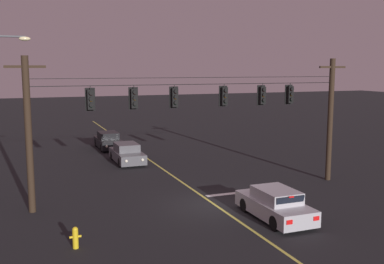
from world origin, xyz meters
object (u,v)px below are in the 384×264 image
(fire_hydrant, at_px, (75,237))
(traffic_light_rightmost, at_px, (262,95))
(traffic_light_centre, at_px, (175,97))
(car_oncoming_trailing, at_px, (108,141))
(traffic_light_left_inner, at_px, (134,98))
(car_oncoming_lead, at_px, (127,154))
(traffic_light_leftmost, at_px, (91,100))
(traffic_light_far_right, at_px, (290,95))
(traffic_light_right_inner, at_px, (224,96))
(car_waiting_near_lane, at_px, (275,205))

(fire_hydrant, bearing_deg, traffic_light_rightmost, 25.23)
(traffic_light_centre, relative_size, car_oncoming_trailing, 0.28)
(traffic_light_centre, bearing_deg, traffic_light_left_inner, 180.00)
(traffic_light_rightmost, relative_size, car_oncoming_lead, 0.28)
(car_oncoming_lead, bearing_deg, traffic_light_left_inner, -100.48)
(traffic_light_leftmost, bearing_deg, traffic_light_far_right, 0.00)
(traffic_light_right_inner, bearing_deg, car_oncoming_trailing, 102.14)
(traffic_light_leftmost, relative_size, fire_hydrant, 1.45)
(car_waiting_near_lane, bearing_deg, traffic_light_right_inner, 92.47)
(traffic_light_left_inner, bearing_deg, traffic_light_far_right, 0.00)
(traffic_light_far_right, relative_size, fire_hydrant, 1.45)
(traffic_light_left_inner, height_order, traffic_light_far_right, same)
(car_waiting_near_lane, relative_size, car_oncoming_lead, 0.98)
(traffic_light_right_inner, distance_m, car_oncoming_trailing, 16.61)
(traffic_light_rightmost, bearing_deg, traffic_light_leftmost, 180.00)
(traffic_light_far_right, height_order, car_waiting_near_lane, traffic_light_far_right)
(traffic_light_left_inner, bearing_deg, car_oncoming_trailing, 84.18)
(traffic_light_left_inner, distance_m, car_oncoming_lead, 10.61)
(traffic_light_right_inner, xyz_separation_m, fire_hydrant, (-8.58, -5.14, -4.80))
(traffic_light_left_inner, height_order, car_waiting_near_lane, traffic_light_left_inner)
(traffic_light_centre, relative_size, traffic_light_rightmost, 1.00)
(traffic_light_left_inner, xyz_separation_m, car_waiting_near_lane, (5.16, -4.95, -4.59))
(traffic_light_left_inner, xyz_separation_m, traffic_light_centre, (2.13, 0.00, 0.00))
(traffic_light_leftmost, bearing_deg, car_waiting_near_lane, -34.20)
(traffic_light_right_inner, relative_size, car_oncoming_trailing, 0.28)
(traffic_light_right_inner, height_order, car_oncoming_trailing, traffic_light_right_inner)
(traffic_light_rightmost, bearing_deg, car_waiting_near_lane, -113.19)
(traffic_light_far_right, distance_m, car_oncoming_trailing, 17.91)
(car_oncoming_trailing, bearing_deg, fire_hydrant, -104.12)
(car_waiting_near_lane, xyz_separation_m, fire_hydrant, (-8.79, -0.19, -0.21))
(traffic_light_left_inner, height_order, car_oncoming_lead, traffic_light_left_inner)
(traffic_light_left_inner, bearing_deg, fire_hydrant, -125.22)
(car_oncoming_trailing, bearing_deg, car_oncoming_lead, -88.63)
(traffic_light_left_inner, relative_size, car_waiting_near_lane, 0.28)
(traffic_light_right_inner, relative_size, fire_hydrant, 1.45)
(car_waiting_near_lane, bearing_deg, traffic_light_centre, 121.43)
(traffic_light_leftmost, height_order, traffic_light_far_right, same)
(traffic_light_rightmost, bearing_deg, traffic_light_far_right, 0.00)
(car_waiting_near_lane, xyz_separation_m, car_oncoming_lead, (-3.42, 14.36, -0.00))
(traffic_light_far_right, bearing_deg, car_oncoming_trailing, 115.66)
(traffic_light_rightmost, height_order, traffic_light_far_right, same)
(traffic_light_right_inner, bearing_deg, fire_hydrant, -149.06)
(traffic_light_right_inner, bearing_deg, traffic_light_left_inner, 180.00)
(car_waiting_near_lane, relative_size, fire_hydrant, 5.15)
(fire_hydrant, bearing_deg, car_oncoming_trailing, 75.88)
(car_oncoming_trailing, bearing_deg, traffic_light_far_right, -64.34)
(traffic_light_leftmost, distance_m, traffic_light_right_inner, 7.08)
(traffic_light_rightmost, height_order, fire_hydrant, traffic_light_rightmost)
(fire_hydrant, bearing_deg, traffic_light_leftmost, 73.73)
(traffic_light_leftmost, relative_size, car_waiting_near_lane, 0.28)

